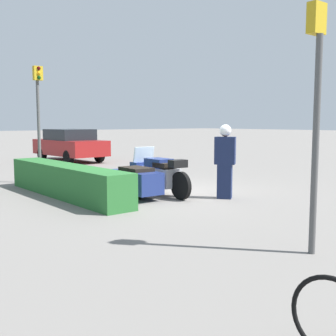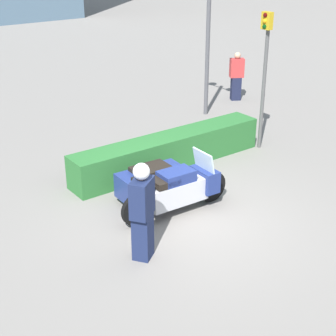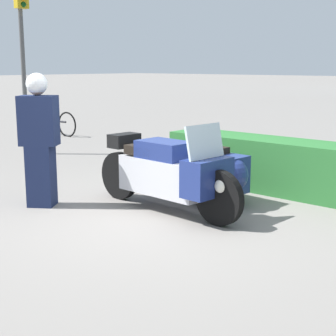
% 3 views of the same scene
% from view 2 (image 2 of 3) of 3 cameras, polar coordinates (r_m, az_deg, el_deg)
% --- Properties ---
extents(ground_plane, '(160.00, 160.00, 0.00)m').
position_cam_2_polar(ground_plane, '(9.97, 2.33, -5.60)').
color(ground_plane, slate).
extents(police_motorcycle, '(2.41, 1.42, 1.16)m').
position_cam_2_polar(police_motorcycle, '(10.25, -0.12, -1.73)').
color(police_motorcycle, black).
rests_on(police_motorcycle, ground).
extents(officer_rider, '(0.55, 0.51, 1.73)m').
position_cam_2_polar(officer_rider, '(8.40, -2.87, -4.60)').
color(officer_rider, '#192347').
rests_on(officer_rider, ground).
extents(hedge_bush_curbside, '(4.98, 0.72, 0.76)m').
position_cam_2_polar(hedge_bush_curbside, '(12.03, 0.15, 1.91)').
color(hedge_bush_curbside, '#28662D').
rests_on(hedge_bush_curbside, ground).
extents(twin_lamp_post, '(0.32, 1.28, 4.03)m').
position_cam_2_polar(twin_lamp_post, '(15.19, 4.54, 16.85)').
color(twin_lamp_post, '#4C4C51').
rests_on(twin_lamp_post, ground).
extents(traffic_light_near, '(0.23, 0.26, 3.38)m').
position_cam_2_polar(traffic_light_near, '(12.80, 10.67, 11.52)').
color(traffic_light_near, '#4C4C4C').
rests_on(traffic_light_near, ground).
extents(pedestrian_bystander, '(0.52, 0.46, 1.57)m').
position_cam_2_polar(pedestrian_bystander, '(17.19, 7.59, 10.05)').
color(pedestrian_bystander, '#191E38').
rests_on(pedestrian_bystander, ground).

